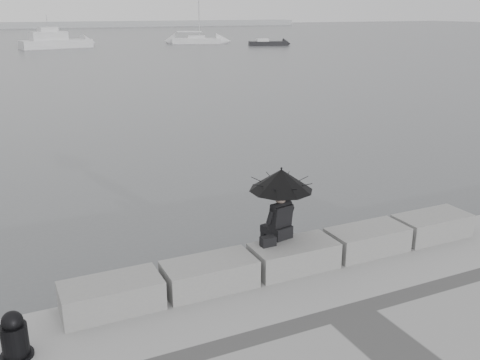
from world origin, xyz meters
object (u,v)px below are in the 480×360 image
sailboat_right (197,40)px  small_motorboat (268,43)px  mooring_bollard (15,338)px  motor_cruiser (56,41)px  seated_person (281,187)px

sailboat_right → small_motorboat: size_ratio=2.21×
mooring_bollard → motor_cruiser: motor_cruiser is taller
motor_cruiser → small_motorboat: motor_cruiser is taller
sailboat_right → motor_cruiser: sailboat_right is taller
small_motorboat → seated_person: bearing=-100.5°
seated_person → sailboat_right: size_ratio=0.11×
seated_person → small_motorboat: (33.39, 62.89, -1.69)m
motor_cruiser → small_motorboat: (28.74, -7.53, -0.57)m
mooring_bollard → small_motorboat: size_ratio=0.12×
small_motorboat → motor_cruiser: bearing=-177.2°
mooring_bollard → sailboat_right: bearing=67.3°
seated_person → mooring_bollard: seated_person is taller
seated_person → sailboat_right: bearing=59.7°
seated_person → sailboat_right: (25.59, 71.73, -1.48)m
seated_person → mooring_bollard: 5.05m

